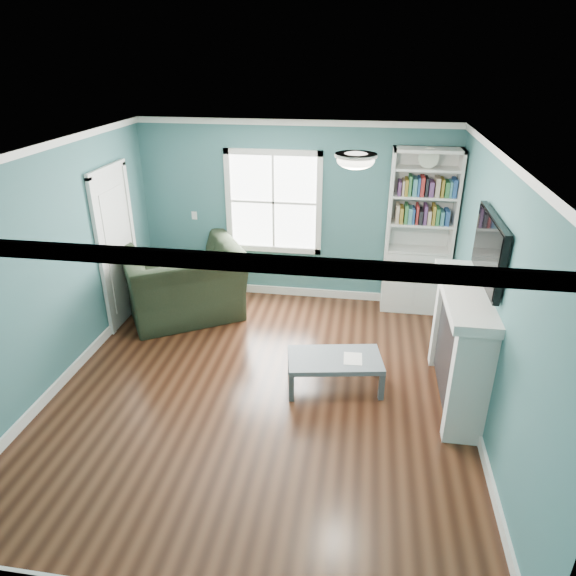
# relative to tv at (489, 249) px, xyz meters

# --- Properties ---
(floor) EXTENTS (5.00, 5.00, 0.00)m
(floor) POSITION_rel_tv_xyz_m (-2.20, -0.20, -1.72)
(floor) COLOR black
(floor) RESTS_ON ground
(room_walls) EXTENTS (5.00, 5.00, 5.00)m
(room_walls) POSITION_rel_tv_xyz_m (-2.20, -0.20, -0.14)
(room_walls) COLOR #356A6C
(room_walls) RESTS_ON ground
(trim) EXTENTS (4.50, 5.00, 2.60)m
(trim) POSITION_rel_tv_xyz_m (-2.20, -0.20, -0.49)
(trim) COLOR white
(trim) RESTS_ON ground
(window) EXTENTS (1.40, 0.06, 1.50)m
(window) POSITION_rel_tv_xyz_m (-2.50, 2.29, -0.27)
(window) COLOR white
(window) RESTS_ON room_walls
(bookshelf) EXTENTS (0.90, 0.35, 2.31)m
(bookshelf) POSITION_rel_tv_xyz_m (-0.43, 2.10, -0.80)
(bookshelf) COLOR silver
(bookshelf) RESTS_ON ground
(fireplace) EXTENTS (0.44, 1.58, 1.30)m
(fireplace) POSITION_rel_tv_xyz_m (-0.12, 0.00, -1.09)
(fireplace) COLOR black
(fireplace) RESTS_ON ground
(tv) EXTENTS (0.06, 1.10, 0.65)m
(tv) POSITION_rel_tv_xyz_m (0.00, 0.00, 0.00)
(tv) COLOR black
(tv) RESTS_ON fireplace
(door) EXTENTS (0.12, 0.98, 2.17)m
(door) POSITION_rel_tv_xyz_m (-4.42, 1.20, -0.65)
(door) COLOR silver
(door) RESTS_ON ground
(ceiling_fixture) EXTENTS (0.38, 0.38, 0.15)m
(ceiling_fixture) POSITION_rel_tv_xyz_m (-1.30, -0.10, 0.82)
(ceiling_fixture) COLOR white
(ceiling_fixture) RESTS_ON room_walls
(light_switch) EXTENTS (0.08, 0.01, 0.12)m
(light_switch) POSITION_rel_tv_xyz_m (-3.70, 2.28, -0.52)
(light_switch) COLOR white
(light_switch) RESTS_ON room_walls
(recliner) EXTENTS (1.86, 1.68, 1.36)m
(recliner) POSITION_rel_tv_xyz_m (-3.61, 1.40, -1.04)
(recliner) COLOR black
(recliner) RESTS_ON ground
(coffee_table) EXTENTS (1.11, 0.73, 0.37)m
(coffee_table) POSITION_rel_tv_xyz_m (-1.41, 0.01, -1.40)
(coffee_table) COLOR #444C52
(coffee_table) RESTS_ON ground
(paper_sheet) EXTENTS (0.21, 0.26, 0.00)m
(paper_sheet) POSITION_rel_tv_xyz_m (-1.21, 0.02, -1.35)
(paper_sheet) COLOR white
(paper_sheet) RESTS_ON coffee_table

